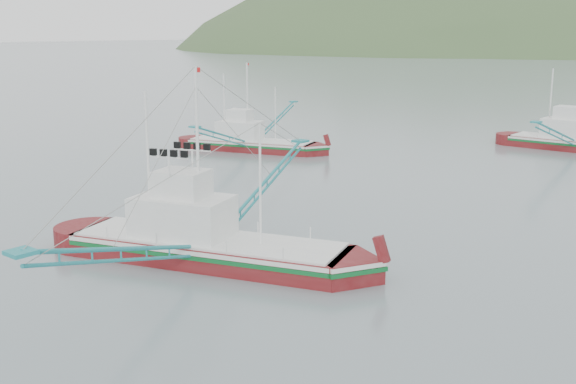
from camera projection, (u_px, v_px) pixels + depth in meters
The scene contains 4 objects.
ground at pixel (209, 277), 34.91m from camera, with size 1200.00×1200.00×0.00m, color slate.
main_boat at pixel (206, 222), 36.87m from camera, with size 15.17×25.86×10.76m.
bg_boat_left at pixel (251, 133), 70.91m from camera, with size 13.05×22.23×9.26m.
headland_left at pixel (438, 50), 417.34m from camera, with size 448.00×308.00×210.00m, color #38522A.
Camera 1 is at (24.06, -23.09, 11.75)m, focal length 45.00 mm.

